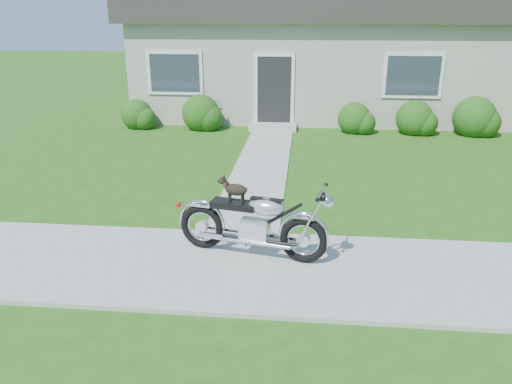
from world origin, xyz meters
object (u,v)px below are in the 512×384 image
house (323,48)px  potted_plant_right (352,121)px  potted_plant_left (211,116)px  motorcycle_with_dog (254,223)px

house → potted_plant_right: bearing=-76.7°
house → potted_plant_left: bearing=-134.3°
potted_plant_right → motorcycle_with_dog: 8.47m
potted_plant_left → motorcycle_with_dog: (2.16, -8.23, 0.14)m
house → motorcycle_with_dog: bearing=-95.9°
potted_plant_right → potted_plant_left: bearing=180.0°
potted_plant_left → potted_plant_right: 4.18m
potted_plant_left → house: bearing=45.7°
motorcycle_with_dog → potted_plant_left: bearing=116.8°
potted_plant_right → motorcycle_with_dog: bearing=-103.8°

